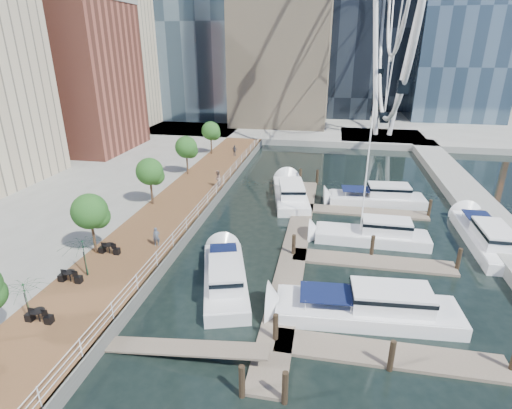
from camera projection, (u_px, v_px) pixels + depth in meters
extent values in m
plane|color=black|center=(232.00, 313.00, 24.56)|extent=(520.00, 520.00, 0.00)
cube|color=brown|center=(180.00, 207.00, 39.64)|extent=(6.00, 60.00, 1.00)
cube|color=#595954|center=(209.00, 209.00, 39.12)|extent=(0.25, 60.00, 1.00)
cube|color=gray|center=(315.00, 101.00, 117.55)|extent=(200.00, 114.00, 1.00)
cube|color=gray|center=(478.00, 208.00, 39.18)|extent=(4.00, 60.00, 1.00)
cube|color=gray|center=(382.00, 138.00, 69.45)|extent=(14.00, 12.00, 1.00)
cube|color=#6D6051|center=(296.00, 243.00, 33.14)|extent=(2.00, 32.00, 0.20)
cube|color=#6D6051|center=(387.00, 354.00, 21.14)|extent=(12.00, 2.00, 0.20)
cube|color=#6D6051|center=(372.00, 262.00, 30.28)|extent=(12.00, 2.00, 0.20)
cube|color=#6D6051|center=(364.00, 212.00, 39.41)|extent=(12.00, 2.00, 0.20)
cube|color=brown|center=(83.00, 79.00, 56.76)|extent=(12.00, 14.00, 20.00)
cube|color=#BCAD8E|center=(101.00, 48.00, 70.94)|extent=(14.00, 16.00, 28.00)
cylinder|color=white|center=(376.00, 55.00, 64.91)|extent=(0.80, 0.80, 26.00)
cylinder|color=white|center=(408.00, 55.00, 64.04)|extent=(0.80, 0.80, 26.00)
cylinder|color=#3F2B1C|center=(94.00, 238.00, 29.38)|extent=(0.20, 0.20, 2.40)
sphere|color=#265B1E|center=(90.00, 211.00, 28.61)|extent=(2.60, 2.60, 2.60)
cylinder|color=#3F2B1C|center=(152.00, 192.00, 38.52)|extent=(0.20, 0.20, 2.40)
sphere|color=#265B1E|center=(150.00, 171.00, 37.74)|extent=(2.60, 2.60, 2.60)
cylinder|color=#3F2B1C|center=(187.00, 164.00, 47.65)|extent=(0.20, 0.20, 2.40)
sphere|color=#265B1E|center=(186.00, 147.00, 46.88)|extent=(2.60, 2.60, 2.60)
cylinder|color=#3F2B1C|center=(211.00, 145.00, 56.78)|extent=(0.20, 0.20, 2.40)
sphere|color=#265B1E|center=(211.00, 131.00, 56.01)|extent=(2.60, 2.60, 2.60)
imported|color=#464F5D|center=(156.00, 237.00, 30.53)|extent=(0.64, 0.53, 1.49)
imported|color=gray|center=(218.00, 179.00, 43.35)|extent=(0.72, 0.92, 1.86)
imported|color=#383B46|center=(235.00, 150.00, 55.92)|extent=(0.94, 0.59, 1.50)
imported|color=#103D1B|center=(26.00, 302.00, 21.94)|extent=(3.08, 3.12, 2.45)
imported|color=#0E351F|center=(84.00, 258.00, 26.26)|extent=(3.48, 3.52, 2.70)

